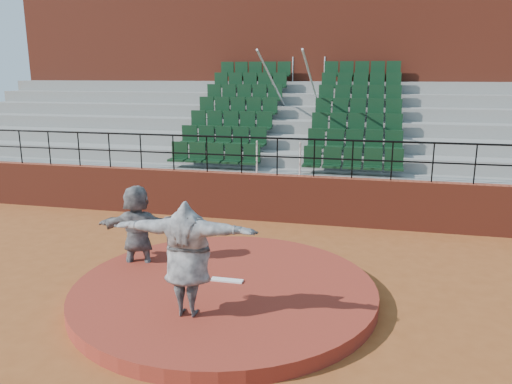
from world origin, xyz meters
TOP-DOWN VIEW (x-y plane):
  - ground at (0.00, 0.00)m, footprint 90.00×90.00m
  - pitchers_mound at (0.00, 0.00)m, footprint 5.50×5.50m
  - pitching_rubber at (0.00, 0.15)m, footprint 0.60×0.15m
  - boundary_wall at (0.00, 5.00)m, footprint 24.00×0.30m
  - wall_railing at (0.00, 5.00)m, footprint 24.04×0.05m
  - seating_deck at (0.00, 8.65)m, footprint 24.00×5.97m
  - press_box_facade at (0.00, 12.60)m, footprint 24.00×3.00m
  - pitcher at (-0.23, -1.22)m, footprint 2.32×0.72m
  - fielder at (-2.04, 0.72)m, footprint 1.78×0.82m

SIDE VIEW (x-z plane):
  - ground at x=0.00m, z-range 0.00..0.00m
  - pitchers_mound at x=0.00m, z-range 0.00..0.25m
  - pitching_rubber at x=0.00m, z-range 0.25..0.28m
  - boundary_wall at x=0.00m, z-range 0.00..1.30m
  - fielder at x=-2.04m, z-range 0.00..1.84m
  - pitcher at x=-0.23m, z-range 0.25..2.12m
  - seating_deck at x=0.00m, z-range -0.88..3.75m
  - wall_railing at x=0.00m, z-range 1.52..2.54m
  - press_box_facade at x=0.00m, z-range 0.00..7.10m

